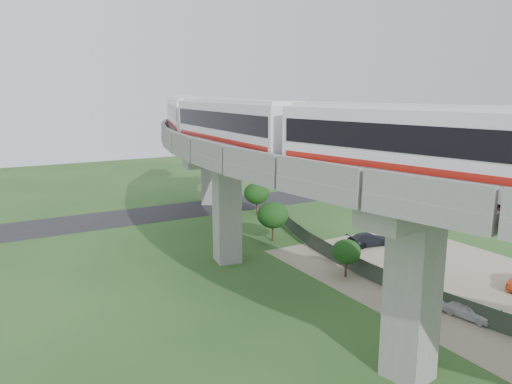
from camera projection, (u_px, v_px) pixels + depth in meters
ground at (283, 306)px, 34.40m from camera, size 160.00×160.00×0.00m
dirt_lot at (445, 278)px, 39.54m from camera, size 18.00×26.00×0.04m
asphalt_road at (148, 215)px, 59.89m from camera, size 60.00×8.00×0.03m
viaduct at (331, 173)px, 34.48m from camera, size 19.58×73.98×11.40m
metro_train at (233, 120)px, 40.59m from camera, size 15.89×60.51×3.64m
fence at (388, 271)px, 39.02m from camera, size 3.87×38.73×1.50m
tree_0 at (257, 193)px, 59.81m from camera, size 3.03×3.03×3.82m
tree_1 at (273, 215)px, 48.97m from camera, size 3.10×3.10×3.96m
tree_2 at (346, 252)px, 39.39m from camera, size 2.30×2.30×3.11m
tree_3 at (407, 276)px, 33.95m from camera, size 2.05×2.05×3.09m
car_white at (468, 309)px, 32.51m from camera, size 1.86×3.55×1.15m
car_dark at (368, 239)px, 47.68m from camera, size 4.47×2.23×1.25m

